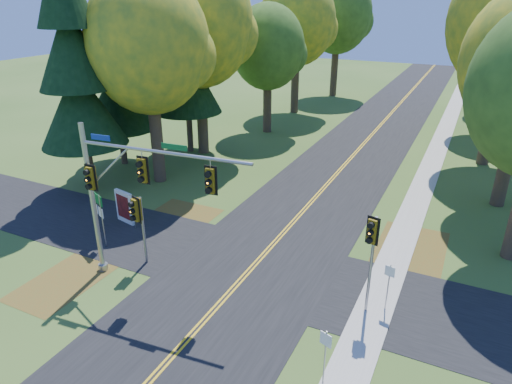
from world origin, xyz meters
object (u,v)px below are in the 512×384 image
at_px(traffic_mast, 126,187).
at_px(route_sign_cluster, 98,207).
at_px(east_signal_pole, 372,242).
at_px(info_kiosk, 125,207).

distance_m(traffic_mast, route_sign_cluster, 5.11).
distance_m(traffic_mast, east_signal_pole, 10.67).
bearing_deg(route_sign_cluster, traffic_mast, -1.67).
height_order(traffic_mast, east_signal_pole, traffic_mast).
xyz_separation_m(east_signal_pole, route_sign_cluster, (-14.32, -0.31, -1.37)).
height_order(traffic_mast, route_sign_cluster, traffic_mast).
xyz_separation_m(east_signal_pole, info_kiosk, (-14.80, 2.17, -2.51)).
height_order(traffic_mast, info_kiosk, traffic_mast).
bearing_deg(east_signal_pole, traffic_mast, -156.22).
bearing_deg(traffic_mast, info_kiosk, 130.54).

